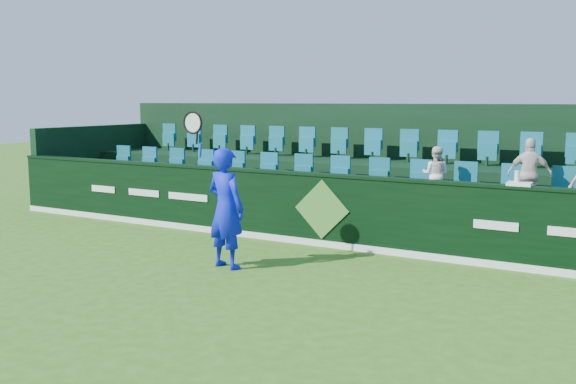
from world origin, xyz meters
The scene contains 12 objects.
ground centered at (0.00, 0.00, 0.00)m, with size 60.00×60.00×0.00m, color #346718.
sponsor_hoarding centered at (0.00, 4.00, 0.67)m, with size 16.00×0.25×1.35m.
stand_tier_front centered at (0.00, 5.10, 0.40)m, with size 16.00×2.00×0.80m, color black.
stand_tier_back centered at (0.00, 7.00, 0.65)m, with size 16.00×1.80×1.30m, color black.
stand_rear centered at (0.00, 7.44, 1.22)m, with size 16.00×4.10×2.60m.
seat_row_front centered at (0.00, 5.50, 1.10)m, with size 13.50×0.50×0.60m, color #136273.
seat_row_back centered at (0.00, 7.30, 1.60)m, with size 13.50×0.50×0.60m, color #136273.
tennis_player centered at (-0.68, 1.81, 0.98)m, with size 1.14×0.57×2.53m.
spectator_left centered at (1.73, 5.12, 1.32)m, with size 0.50×0.39×1.04m, color white.
spectator_middle centered at (3.38, 5.12, 1.42)m, with size 0.73×0.30×1.24m, color silver.
towel centered at (3.41, 4.00, 1.38)m, with size 0.37×0.24×0.06m, color white.
drinks_bottle centered at (3.37, 4.00, 1.47)m, with size 0.08×0.08×0.24m, color white.
Camera 1 is at (5.17, -6.49, 2.68)m, focal length 40.00 mm.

